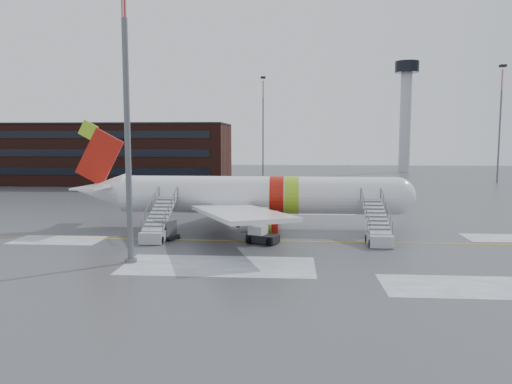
# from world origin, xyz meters

# --- Properties ---
(ground) EXTENTS (260.00, 260.00, 0.00)m
(ground) POSITION_xyz_m (0.00, 0.00, 0.00)
(ground) COLOR #494C4F
(ground) RESTS_ON ground
(airliner) EXTENTS (35.03, 32.97, 11.18)m
(airliner) POSITION_xyz_m (-5.20, 5.35, 3.42)
(airliner) COLOR white
(airliner) RESTS_ON ground
(airstair_fwd) EXTENTS (2.05, 7.70, 3.48)m
(airstair_fwd) POSITION_xyz_m (6.89, -1.18, 1.06)
(airstair_fwd) COLOR #ADAFB4
(airstair_fwd) RESTS_ON ground
(airstair_aft) EXTENTS (2.05, 7.70, 3.48)m
(airstair_aft) POSITION_xyz_m (-13.01, -1.18, 1.06)
(airstair_aft) COLOR #A8ABAF
(airstair_aft) RESTS_ON ground
(pushback_tug) EXTENTS (3.07, 2.76, 1.55)m
(pushback_tug) POSITION_xyz_m (-3.41, -1.84, 0.68)
(pushback_tug) COLOR black
(pushback_tug) RESTS_ON ground
(uld_container) EXTENTS (2.66, 2.35, 1.81)m
(uld_container) POSITION_xyz_m (-12.36, -0.78, 0.84)
(uld_container) COLOR black
(uld_container) RESTS_ON ground
(light_mast_near) EXTENTS (1.20, 1.20, 22.48)m
(light_mast_near) POSITION_xyz_m (-12.71, -9.48, 11.73)
(light_mast_near) COLOR #595B60
(light_mast_near) RESTS_ON ground
(terminal_building) EXTENTS (62.00, 16.11, 12.30)m
(terminal_building) POSITION_xyz_m (-45.00, 54.98, 6.20)
(terminal_building) COLOR #3F1E16
(terminal_building) RESTS_ON ground
(control_tower) EXTENTS (6.40, 6.40, 30.00)m
(control_tower) POSITION_xyz_m (30.00, 95.00, 18.75)
(control_tower) COLOR #B2B5BA
(control_tower) RESTS_ON ground
(light_mast_far_ne) EXTENTS (1.20, 1.20, 24.25)m
(light_mast_far_ne) POSITION_xyz_m (42.00, 62.00, 13.84)
(light_mast_far_ne) COLOR #595B60
(light_mast_far_ne) RESTS_ON ground
(light_mast_far_n) EXTENTS (1.20, 1.20, 24.25)m
(light_mast_far_n) POSITION_xyz_m (-8.00, 78.00, 13.84)
(light_mast_far_n) COLOR #595B60
(light_mast_far_n) RESTS_ON ground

